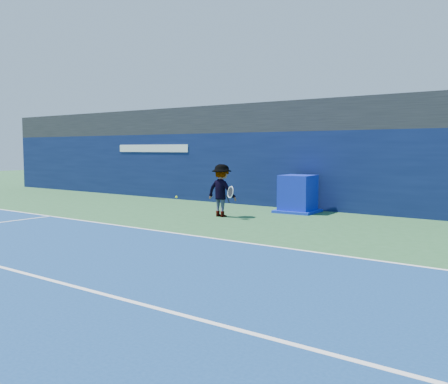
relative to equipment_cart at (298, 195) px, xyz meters
The scene contains 7 objects.
ground 9.24m from the equipment_cart, 98.14° to the right, with size 80.00×80.00×0.00m, color #295B30.
baseline 6.30m from the equipment_cart, 102.03° to the right, with size 24.00×0.10×0.01m, color white.
stadium_band 4.02m from the equipment_cart, 118.84° to the left, with size 36.00×3.00×1.20m, color black.
back_wall_assembly 2.09m from the equipment_cart, 133.69° to the left, with size 36.00×1.03×3.00m.
equipment_cart is the anchor object (origin of this frame).
tennis_player 3.04m from the equipment_cart, 120.70° to the right, with size 1.35×0.75×1.81m.
tennis_ball 4.61m from the equipment_cart, 122.54° to the right, with size 0.08×0.08×0.08m.
Camera 1 is at (10.02, -7.12, 2.34)m, focal length 40.00 mm.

